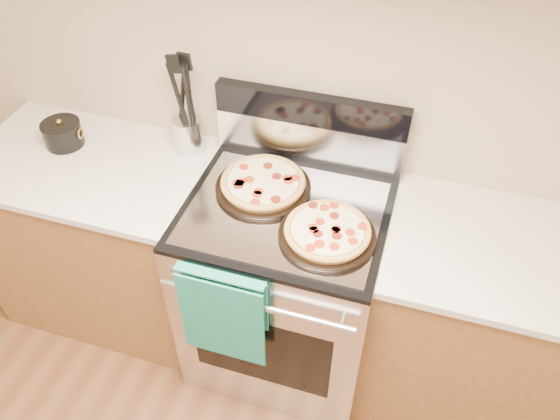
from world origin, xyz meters
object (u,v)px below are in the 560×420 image
(pepperoni_pizza_front, at_px, (327,232))
(saucepan, at_px, (63,135))
(range_body, at_px, (286,287))
(pepperoni_pizza_back, at_px, (263,184))
(utensil_crock, at_px, (188,135))

(pepperoni_pizza_front, xyz_separation_m, saucepan, (-1.20, 0.22, 0.01))
(range_body, bearing_deg, pepperoni_pizza_back, 148.88)
(pepperoni_pizza_front, height_order, utensil_crock, utensil_crock)
(utensil_crock, bearing_deg, saucepan, -167.04)
(pepperoni_pizza_back, xyz_separation_m, pepperoni_pizza_front, (0.30, -0.18, -0.00))
(range_body, height_order, saucepan, saucepan)
(range_body, relative_size, saucepan, 5.68)
(pepperoni_pizza_back, distance_m, utensil_crock, 0.42)
(saucepan, bearing_deg, utensil_crock, 12.96)
(range_body, height_order, pepperoni_pizza_back, pepperoni_pizza_back)
(pepperoni_pizza_front, distance_m, utensil_crock, 0.76)
(range_body, bearing_deg, saucepan, 173.74)
(pepperoni_pizza_back, distance_m, pepperoni_pizza_front, 0.34)
(pepperoni_pizza_back, relative_size, utensil_crock, 2.35)
(range_body, relative_size, pepperoni_pizza_front, 2.65)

